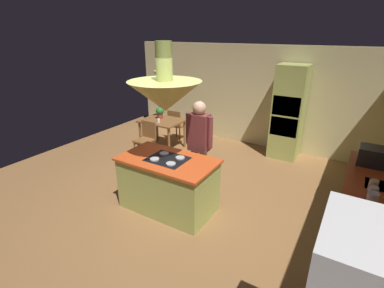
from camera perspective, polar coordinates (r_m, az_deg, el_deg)
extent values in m
plane|color=olive|center=(5.19, -3.31, -11.51)|extent=(8.16, 8.16, 0.00)
cube|color=beige|center=(7.59, 11.58, 9.45)|extent=(6.80, 0.10, 2.55)
cube|color=#A8B259|center=(4.82, -4.78, -8.22)|extent=(1.52, 0.84, 0.88)
cube|color=#D14C1E|center=(4.61, -4.96, -3.25)|extent=(1.58, 0.90, 0.04)
cube|color=black|center=(4.60, -4.97, -3.08)|extent=(0.64, 0.52, 0.01)
cylinder|color=#B2B2B7|center=(4.59, -7.54, -3.04)|extent=(0.15, 0.15, 0.02)
cylinder|color=#B2B2B7|center=(4.42, -4.28, -3.97)|extent=(0.15, 0.15, 0.02)
cylinder|color=#B2B2B7|center=(4.78, -5.61, -1.93)|extent=(0.15, 0.15, 0.02)
cylinder|color=#B2B2B7|center=(4.61, -2.41, -2.78)|extent=(0.15, 0.15, 0.02)
cube|color=#A8B259|center=(4.80, 31.31, -11.85)|extent=(0.62, 2.28, 0.88)
cube|color=#D14C1E|center=(4.59, 32.43, -6.99)|extent=(0.66, 2.32, 0.04)
cube|color=#B2B2B7|center=(4.63, 34.18, -8.00)|extent=(0.48, 0.36, 0.16)
cube|color=#A8B259|center=(6.97, 18.81, 6.01)|extent=(0.66, 0.62, 2.17)
cube|color=black|center=(6.64, 18.44, 7.23)|extent=(0.60, 0.04, 0.44)
cube|color=black|center=(6.77, 17.96, 3.31)|extent=(0.60, 0.04, 0.44)
cube|color=brown|center=(7.19, -6.05, 4.67)|extent=(1.02, 0.81, 0.04)
cylinder|color=brown|center=(7.34, -10.36, 1.64)|extent=(0.06, 0.06, 0.72)
cylinder|color=brown|center=(6.80, -4.66, 0.30)|extent=(0.06, 0.06, 0.72)
cylinder|color=brown|center=(7.83, -7.04, 3.16)|extent=(0.06, 0.06, 0.72)
cylinder|color=brown|center=(7.34, -1.49, 2.01)|extent=(0.06, 0.06, 0.72)
cylinder|color=tan|center=(5.31, 0.51, -5.25)|extent=(0.14, 0.14, 0.86)
cylinder|color=tan|center=(5.23, 2.21, -5.72)|extent=(0.14, 0.14, 0.86)
cube|color=brown|center=(4.97, 1.43, 2.36)|extent=(0.36, 0.22, 0.66)
cylinder|color=brown|center=(5.06, -0.72, 3.15)|extent=(0.09, 0.09, 0.57)
cylinder|color=brown|center=(4.86, 3.68, 2.27)|extent=(0.09, 0.09, 0.57)
sphere|color=tan|center=(4.84, 1.48, 7.25)|extent=(0.23, 0.23, 0.23)
cone|color=#A8B259|center=(4.27, -5.42, 9.54)|extent=(1.10, 1.10, 0.45)
cylinder|color=#A8B259|center=(4.19, -5.67, 16.23)|extent=(0.24, 0.24, 0.55)
cone|color=beige|center=(6.95, -6.42, 13.53)|extent=(0.32, 0.32, 0.22)
cylinder|color=black|center=(6.90, -6.57, 16.90)|extent=(0.01, 0.01, 0.60)
cube|color=brown|center=(6.78, -9.54, 0.70)|extent=(0.40, 0.40, 0.04)
cube|color=brown|center=(6.83, -8.68, 2.89)|extent=(0.40, 0.04, 0.42)
cylinder|color=brown|center=(6.85, -11.43, -1.23)|extent=(0.04, 0.04, 0.43)
cylinder|color=brown|center=(6.64, -9.25, -1.84)|extent=(0.04, 0.04, 0.43)
cylinder|color=brown|center=(7.08, -9.59, -0.31)|extent=(0.04, 0.04, 0.43)
cylinder|color=brown|center=(6.88, -7.43, -0.87)|extent=(0.04, 0.04, 0.43)
cube|color=brown|center=(7.83, -2.84, 3.90)|extent=(0.40, 0.40, 0.04)
cube|color=brown|center=(7.62, -3.63, 5.12)|extent=(0.40, 0.04, 0.42)
cylinder|color=brown|center=(7.95, -1.11, 2.49)|extent=(0.04, 0.04, 0.43)
cylinder|color=brown|center=(8.12, -3.13, 2.90)|extent=(0.04, 0.04, 0.43)
cylinder|color=brown|center=(7.68, -2.47, 1.77)|extent=(0.04, 0.04, 0.43)
cylinder|color=brown|center=(7.86, -4.53, 2.21)|extent=(0.04, 0.04, 0.43)
cylinder|color=#99382D|center=(7.30, -6.44, 5.58)|extent=(0.14, 0.14, 0.12)
sphere|color=#2D722D|center=(7.26, -6.48, 6.64)|extent=(0.20, 0.20, 0.20)
cylinder|color=white|center=(6.99, -6.76, 4.70)|extent=(0.07, 0.07, 0.09)
cylinder|color=silver|center=(4.04, 32.59, -9.26)|extent=(0.12, 0.12, 0.15)
cylinder|color=silver|center=(4.20, 32.61, -8.17)|extent=(0.11, 0.11, 0.14)
cylinder|color=#E0B78C|center=(4.36, 32.65, -7.04)|extent=(0.11, 0.11, 0.16)
cube|color=#232326|center=(5.16, 32.90, -2.14)|extent=(0.46, 0.36, 0.28)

